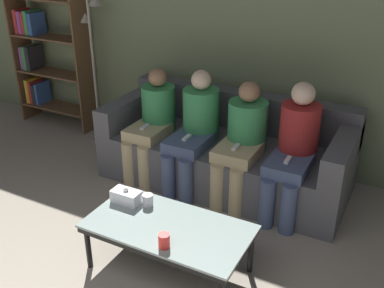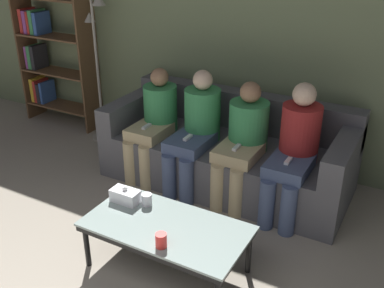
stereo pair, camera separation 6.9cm
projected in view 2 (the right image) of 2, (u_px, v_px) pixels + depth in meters
name	position (u px, v px, depth m)	size (l,w,h in m)	color
wall_back	(256.00, 37.00, 4.35)	(12.00, 0.06, 2.60)	#707F5B
couch	(228.00, 152.00, 4.33)	(2.32, 0.98, 0.81)	#515156
coffee_table	(166.00, 230.00, 3.15)	(1.15, 0.60, 0.38)	#8C9E99
cup_near_left	(147.00, 200.00, 3.34)	(0.08, 0.08, 0.09)	silver
cup_near_right	(161.00, 240.00, 2.89)	(0.08, 0.08, 0.10)	red
tissue_box	(125.00, 196.00, 3.38)	(0.22, 0.12, 0.13)	white
bookshelf	(49.00, 54.00, 5.49)	(1.02, 0.32, 1.75)	brown
standing_lamp	(98.00, 54.00, 4.92)	(0.31, 0.26, 1.65)	gray
seated_person_left_end	(155.00, 120.00, 4.35)	(0.33, 0.64, 1.06)	tan
seated_person_mid_left	(196.00, 127.00, 4.14)	(0.34, 0.70, 1.11)	#47567A
seated_person_mid_right	(244.00, 138.00, 3.95)	(0.35, 0.66, 1.07)	tan
seated_person_right_end	(295.00, 147.00, 3.73)	(0.33, 0.69, 1.14)	#47567A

